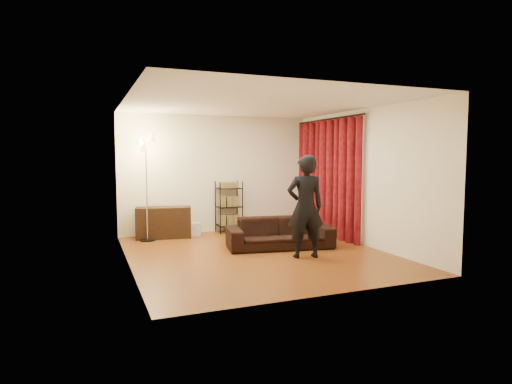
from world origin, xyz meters
name	(u,v)px	position (x,y,z in m)	size (l,w,h in m)	color
floor	(257,253)	(0.00, 0.00, 0.00)	(5.00, 5.00, 0.00)	brown
ceiling	(257,104)	(0.00, 0.00, 2.70)	(5.00, 5.00, 0.00)	white
wall_back	(217,174)	(0.00, 2.50, 1.35)	(5.00, 5.00, 0.00)	white
wall_front	(332,190)	(0.00, -2.50, 1.35)	(5.00, 5.00, 0.00)	white
wall_left	(127,183)	(-2.25, 0.00, 1.35)	(5.00, 5.00, 0.00)	white
wall_right	(361,177)	(2.25, 0.00, 1.35)	(5.00, 5.00, 0.00)	white
curtain_rod	(328,119)	(2.15, 1.12, 2.58)	(0.04, 0.04, 2.65)	black
curtain	(327,178)	(2.13, 1.12, 1.28)	(0.22, 2.65, 2.55)	maroon
sofa	(280,233)	(0.58, 0.28, 0.29)	(2.01, 0.79, 0.59)	black
person	(305,207)	(0.67, -0.59, 0.90)	(0.65, 0.43, 1.79)	black
media_cabinet	(163,222)	(-1.33, 2.12, 0.34)	(1.16, 0.43, 0.68)	black
storage_boxes	(193,229)	(-0.67, 2.14, 0.15)	(0.36, 0.28, 0.29)	white
wire_shelf	(229,207)	(0.22, 2.28, 0.59)	(0.54, 0.38, 1.19)	black
floor_lamp	(147,189)	(-1.69, 1.94, 1.09)	(0.39, 0.39, 2.18)	silver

